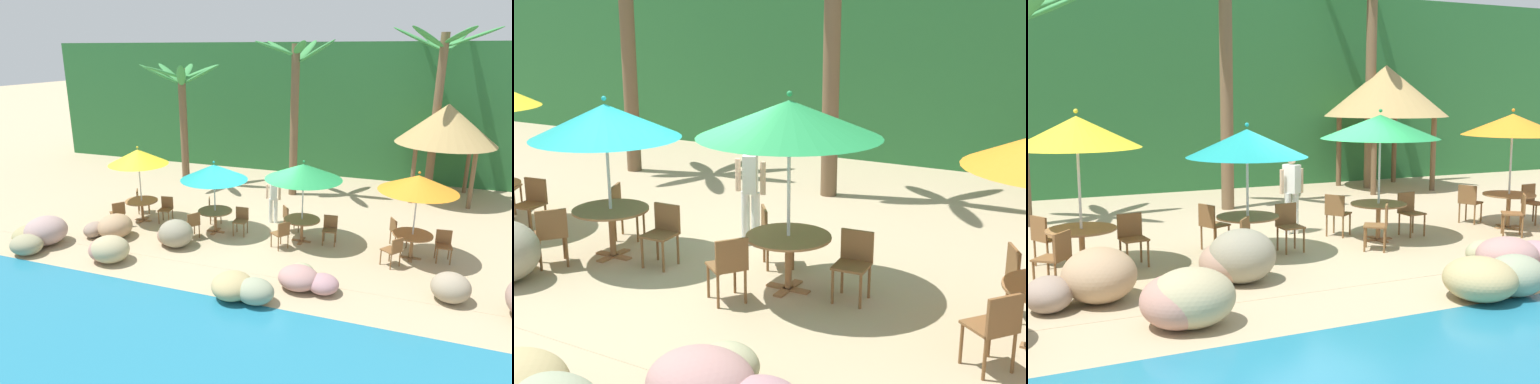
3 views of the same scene
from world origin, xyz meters
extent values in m
plane|color=tan|center=(0.00, 0.00, 0.00)|extent=(120.00, 120.00, 0.00)
cube|color=tan|center=(0.00, 0.00, 0.00)|extent=(18.00, 5.20, 0.01)
cube|color=#286633|center=(0.00, 9.00, 3.00)|extent=(28.00, 2.40, 6.00)
ellipsoid|color=tan|center=(2.03, -2.41, 0.21)|extent=(0.62, 0.51, 0.43)
ellipsoid|color=#A87C81|center=(2.68, -2.92, 0.23)|extent=(0.78, 0.76, 0.46)
ellipsoid|color=#A37F69|center=(-2.25, -1.61, 0.31)|extent=(0.82, 0.92, 0.63)
ellipsoid|color=tan|center=(-4.14, -1.77, 0.38)|extent=(1.02, 1.13, 0.76)
ellipsoid|color=gray|center=(-2.03, -1.71, 0.42)|extent=(1.06, 0.97, 0.83)
ellipsoid|color=tan|center=(-3.25, -3.23, 0.37)|extent=(1.11, 0.99, 0.74)
ellipsoid|color=tan|center=(-3.41, -3.19, 0.34)|extent=(0.95, 1.01, 0.67)
ellipsoid|color=gray|center=(1.28, -3.92, 0.30)|extent=(0.93, 0.78, 0.60)
ellipsoid|color=tan|center=(2.07, -2.93, 0.29)|extent=(1.02, 0.94, 0.58)
ellipsoid|color=gray|center=(-4.83, -1.93, 0.24)|extent=(0.63, 0.75, 0.48)
ellipsoid|color=tan|center=(0.70, -3.87, 0.31)|extent=(1.01, 1.06, 0.61)
cylinder|color=silver|center=(-4.18, -0.21, 1.18)|extent=(0.04, 0.04, 2.37)
cone|color=yellow|center=(-4.18, -0.21, 2.27)|extent=(1.99, 1.99, 0.50)
sphere|color=yellow|center=(-4.18, -0.21, 2.59)|extent=(0.07, 0.07, 0.07)
cube|color=olive|center=(-4.18, -0.21, 0.01)|extent=(0.60, 0.12, 0.03)
cube|color=olive|center=(-4.18, -0.21, 0.01)|extent=(0.12, 0.60, 0.03)
cylinder|color=olive|center=(-4.18, -0.21, 0.37)|extent=(0.09, 0.09, 0.71)
cylinder|color=olive|center=(-4.18, -0.21, 0.72)|extent=(1.10, 1.10, 0.03)
cylinder|color=brown|center=(-3.14, -0.25, 0.23)|extent=(0.04, 0.04, 0.45)
cylinder|color=brown|center=(-3.49, -0.30, 0.23)|extent=(0.04, 0.04, 0.45)
cylinder|color=brown|center=(-3.19, 0.10, 0.23)|extent=(0.04, 0.04, 0.45)
cylinder|color=brown|center=(-3.54, 0.06, 0.23)|extent=(0.04, 0.04, 0.45)
cube|color=brown|center=(-3.34, -0.10, 0.47)|extent=(0.47, 0.47, 0.03)
cube|color=brown|center=(-3.37, 0.10, 0.66)|extent=(0.42, 0.09, 0.42)
cylinder|color=brown|center=(-4.55, 0.77, 0.23)|extent=(0.04, 0.04, 0.45)
cylinder|color=brown|center=(-4.37, 0.46, 0.23)|extent=(0.04, 0.04, 0.45)
cylinder|color=brown|center=(-4.85, 0.59, 0.23)|extent=(0.04, 0.04, 0.45)
cylinder|color=brown|center=(-4.67, 0.28, 0.23)|extent=(0.04, 0.04, 0.45)
cube|color=brown|center=(-4.61, 0.52, 0.47)|extent=(0.57, 0.57, 0.03)
cube|color=brown|center=(-4.78, 0.42, 0.66)|extent=(0.24, 0.38, 0.42)
cylinder|color=brown|center=(-4.95, -0.92, 0.23)|extent=(0.04, 0.04, 0.45)
cylinder|color=brown|center=(-4.73, -0.63, 0.23)|extent=(0.04, 0.04, 0.45)
cylinder|color=brown|center=(-4.67, -1.13, 0.23)|extent=(0.04, 0.04, 0.45)
cylinder|color=brown|center=(-4.45, -0.85, 0.23)|extent=(0.04, 0.04, 0.45)
cube|color=brown|center=(-4.70, -0.88, 0.47)|extent=(0.59, 0.59, 0.03)
cube|color=brown|center=(-4.54, -1.01, 0.66)|extent=(0.29, 0.35, 0.42)
cylinder|color=silver|center=(-1.39, -0.29, 1.06)|extent=(0.04, 0.04, 2.12)
cone|color=teal|center=(-1.39, -0.29, 2.02)|extent=(2.13, 2.13, 0.48)
sphere|color=teal|center=(-1.39, -0.29, 2.33)|extent=(0.07, 0.07, 0.07)
cube|color=olive|center=(-1.39, -0.29, 0.01)|extent=(0.60, 0.12, 0.03)
cube|color=olive|center=(-1.39, -0.29, 0.01)|extent=(0.12, 0.60, 0.03)
cylinder|color=olive|center=(-1.39, -0.29, 0.37)|extent=(0.09, 0.09, 0.71)
cylinder|color=olive|center=(-1.39, -0.29, 0.72)|extent=(1.10, 1.10, 0.03)
cylinder|color=brown|center=(-0.35, -0.42, 0.23)|extent=(0.04, 0.04, 0.45)
cylinder|color=brown|center=(-0.71, -0.43, 0.23)|extent=(0.04, 0.04, 0.45)
cylinder|color=brown|center=(-0.37, -0.06, 0.23)|extent=(0.04, 0.04, 0.45)
cylinder|color=brown|center=(-0.72, -0.08, 0.23)|extent=(0.04, 0.04, 0.45)
cube|color=brown|center=(-0.54, -0.25, 0.47)|extent=(0.44, 0.44, 0.03)
cube|color=brown|center=(-0.55, -0.05, 0.66)|extent=(0.42, 0.06, 0.42)
cylinder|color=brown|center=(-1.65, 0.73, 0.23)|extent=(0.04, 0.04, 0.45)
cylinder|color=brown|center=(-1.50, 0.40, 0.23)|extent=(0.04, 0.04, 0.45)
cylinder|color=brown|center=(-1.97, 0.58, 0.23)|extent=(0.04, 0.04, 0.45)
cylinder|color=brown|center=(-1.82, 0.25, 0.23)|extent=(0.04, 0.04, 0.45)
cube|color=brown|center=(-1.74, 0.49, 0.47)|extent=(0.56, 0.56, 0.03)
cube|color=brown|center=(-1.92, 0.41, 0.66)|extent=(0.21, 0.40, 0.42)
cylinder|color=brown|center=(-2.15, -1.00, 0.23)|extent=(0.04, 0.04, 0.45)
cylinder|color=brown|center=(-1.93, -0.71, 0.23)|extent=(0.04, 0.04, 0.45)
cylinder|color=brown|center=(-1.87, -1.21, 0.23)|extent=(0.04, 0.04, 0.45)
cylinder|color=brown|center=(-1.65, -0.93, 0.23)|extent=(0.04, 0.04, 0.45)
cube|color=brown|center=(-1.90, -0.96, 0.47)|extent=(0.59, 0.59, 0.03)
cube|color=brown|center=(-1.74, -1.08, 0.66)|extent=(0.28, 0.36, 0.42)
cylinder|color=silver|center=(1.43, -0.09, 1.17)|extent=(0.04, 0.04, 2.34)
cone|color=#238E47|center=(1.43, -0.09, 2.24)|extent=(2.31, 2.31, 0.46)
sphere|color=#238E47|center=(1.43, -0.09, 2.54)|extent=(0.07, 0.07, 0.07)
cube|color=olive|center=(1.43, -0.09, 0.01)|extent=(0.60, 0.12, 0.03)
cube|color=olive|center=(1.43, -0.09, 0.01)|extent=(0.12, 0.60, 0.03)
cylinder|color=olive|center=(1.43, -0.09, 0.37)|extent=(0.09, 0.09, 0.71)
cylinder|color=olive|center=(1.43, -0.09, 0.72)|extent=(1.10, 1.10, 0.03)
cylinder|color=brown|center=(2.47, -0.19, 0.23)|extent=(0.04, 0.04, 0.45)
cylinder|color=brown|center=(2.12, -0.21, 0.23)|extent=(0.04, 0.04, 0.45)
cylinder|color=brown|center=(2.44, 0.17, 0.23)|extent=(0.04, 0.04, 0.45)
cylinder|color=brown|center=(2.09, 0.14, 0.23)|extent=(0.04, 0.04, 0.45)
cube|color=brown|center=(2.28, -0.02, 0.47)|extent=(0.45, 0.45, 0.03)
cube|color=brown|center=(2.26, 0.18, 0.66)|extent=(0.42, 0.07, 0.42)
cylinder|color=brown|center=(0.95, 0.83, 0.23)|extent=(0.04, 0.04, 0.45)
cylinder|color=brown|center=(1.16, 0.55, 0.23)|extent=(0.04, 0.04, 0.45)
cylinder|color=brown|center=(0.66, 0.62, 0.23)|extent=(0.04, 0.04, 0.45)
cylinder|color=brown|center=(0.88, 0.33, 0.23)|extent=(0.04, 0.04, 0.45)
cube|color=brown|center=(0.91, 0.58, 0.47)|extent=(0.59, 0.59, 0.03)
cube|color=brown|center=(0.76, 0.46, 0.66)|extent=(0.28, 0.35, 0.42)
cylinder|color=brown|center=(0.68, -0.82, 0.23)|extent=(0.04, 0.04, 0.45)
cylinder|color=brown|center=(0.89, -0.53, 0.23)|extent=(0.04, 0.04, 0.45)
cylinder|color=brown|center=(0.97, -1.03, 0.23)|extent=(0.04, 0.04, 0.45)
cylinder|color=brown|center=(1.18, -0.74, 0.23)|extent=(0.04, 0.04, 0.45)
cube|color=brown|center=(0.93, -0.78, 0.47)|extent=(0.59, 0.59, 0.03)
cube|color=brown|center=(1.09, -0.89, 0.66)|extent=(0.28, 0.36, 0.42)
cylinder|color=silver|center=(4.64, -0.20, 1.16)|extent=(0.04, 0.04, 2.32)
cone|color=orange|center=(4.64, -0.20, 2.22)|extent=(2.13, 2.13, 0.45)
sphere|color=orange|center=(4.64, -0.20, 2.52)|extent=(0.07, 0.07, 0.07)
cube|color=olive|center=(4.64, -0.20, 0.01)|extent=(0.60, 0.12, 0.03)
cube|color=olive|center=(4.64, -0.20, 0.01)|extent=(0.12, 0.60, 0.03)
cylinder|color=olive|center=(4.64, -0.20, 0.37)|extent=(0.09, 0.09, 0.71)
cylinder|color=olive|center=(4.64, -0.20, 0.72)|extent=(1.10, 1.10, 0.03)
cylinder|color=brown|center=(5.33, -0.32, 0.23)|extent=(0.04, 0.04, 0.45)
cylinder|color=brown|center=(5.65, 0.07, 0.23)|extent=(0.04, 0.04, 0.45)
cylinder|color=brown|center=(5.29, 0.04, 0.23)|extent=(0.04, 0.04, 0.45)
cube|color=brown|center=(5.49, -0.12, 0.47)|extent=(0.46, 0.46, 0.03)
cube|color=brown|center=(5.47, 0.08, 0.66)|extent=(0.42, 0.08, 0.42)
cylinder|color=brown|center=(4.34, 0.80, 0.23)|extent=(0.04, 0.04, 0.45)
cylinder|color=brown|center=(4.50, 0.48, 0.23)|extent=(0.04, 0.04, 0.45)
cylinder|color=brown|center=(4.02, 0.64, 0.23)|extent=(0.04, 0.04, 0.45)
cylinder|color=brown|center=(4.18, 0.32, 0.23)|extent=(0.04, 0.04, 0.45)
cube|color=brown|center=(4.26, 0.56, 0.47)|extent=(0.56, 0.56, 0.03)
cube|color=brown|center=(4.09, 0.47, 0.66)|extent=(0.22, 0.39, 0.42)
cylinder|color=brown|center=(3.87, -0.91, 0.23)|extent=(0.04, 0.04, 0.45)
cylinder|color=brown|center=(4.09, -0.63, 0.23)|extent=(0.04, 0.04, 0.45)
cylinder|color=brown|center=(4.15, -1.13, 0.23)|extent=(0.04, 0.04, 0.45)
cylinder|color=brown|center=(4.37, -0.84, 0.23)|extent=(0.04, 0.04, 0.45)
cube|color=brown|center=(4.12, -0.88, 0.47)|extent=(0.59, 0.59, 0.03)
cube|color=brown|center=(4.28, -1.00, 0.66)|extent=(0.29, 0.35, 0.42)
ellipsoid|color=#388942|center=(-4.00, 4.33, 4.72)|extent=(1.65, 0.52, 0.86)
ellipsoid|color=#388942|center=(-4.33, 4.92, 4.79)|extent=(1.33, 1.56, 0.65)
ellipsoid|color=#388942|center=(-4.45, 3.47, 4.69)|extent=(1.07, 1.56, 0.95)
cylinder|color=brown|center=(-0.10, 4.46, 2.94)|extent=(0.32, 0.32, 5.88)
cylinder|color=brown|center=(5.10, 6.22, 3.14)|extent=(0.32, 0.32, 6.29)
cylinder|color=brown|center=(4.48, 7.03, 1.10)|extent=(0.16, 0.16, 2.20)
cylinder|color=brown|center=(6.54, 7.03, 1.10)|extent=(0.16, 0.16, 2.20)
cylinder|color=brown|center=(4.48, 4.97, 1.10)|extent=(0.16, 0.16, 2.20)
cylinder|color=brown|center=(6.54, 4.97, 1.10)|extent=(0.16, 0.16, 2.20)
cone|color=tan|center=(5.51, 6.00, 2.96)|extent=(3.75, 3.75, 1.53)
cylinder|color=white|center=(0.03, 1.14, 0.43)|extent=(0.13, 0.13, 0.86)
cylinder|color=white|center=(0.21, 1.14, 0.43)|extent=(0.13, 0.13, 0.86)
cube|color=silver|center=(0.12, 1.14, 1.15)|extent=(0.32, 0.39, 0.58)
cylinder|color=#D6AD89|center=(-0.10, 1.14, 1.10)|extent=(0.08, 0.08, 0.50)
cylinder|color=#D6AD89|center=(0.34, 1.14, 1.10)|extent=(0.08, 0.08, 0.50)
sphere|color=#D6AD89|center=(0.12, 1.14, 1.56)|extent=(0.21, 0.21, 0.21)
sphere|color=black|center=(0.12, 1.14, 1.61)|extent=(0.18, 0.18, 0.18)
camera|label=1|loc=(4.46, -12.71, 5.67)|focal=31.76mm
camera|label=2|loc=(5.28, -7.31, 3.49)|focal=47.50mm
camera|label=3|loc=(-5.33, -10.65, 2.83)|focal=45.14mm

